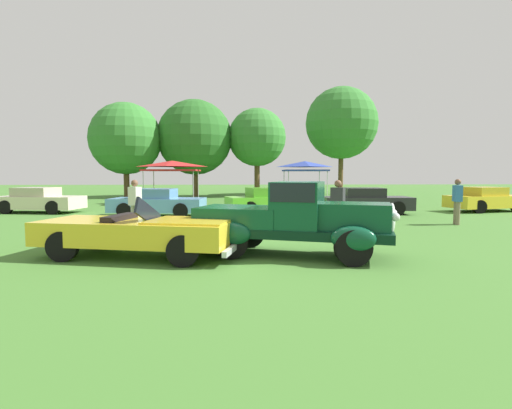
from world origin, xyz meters
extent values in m
plane|color=#42752D|center=(0.00, 0.00, 0.00)|extent=(120.00, 120.00, 0.00)
cube|color=black|center=(0.48, -0.33, 0.56)|extent=(4.64, 2.76, 0.20)
cube|color=#0F472D|center=(1.74, -0.74, 0.94)|extent=(1.89, 1.55, 0.60)
ellipsoid|color=silver|center=(2.53, -1.01, 0.92)|extent=(0.32, 0.54, 0.68)
cube|color=#0F472D|center=(0.60, -0.37, 1.18)|extent=(1.43, 1.64, 1.04)
cube|color=black|center=(0.60, -0.37, 1.48)|extent=(1.35, 1.64, 0.40)
cube|color=#0F472D|center=(-0.70, 0.06, 0.86)|extent=(2.27, 1.94, 0.48)
ellipsoid|color=#0F472D|center=(2.03, -0.08, 0.56)|extent=(0.99, 0.63, 0.52)
ellipsoid|color=#0F472D|center=(1.58, -1.45, 0.56)|extent=(0.99, 0.63, 0.52)
ellipsoid|color=#0F472D|center=(-0.47, 0.75, 0.56)|extent=(0.99, 0.63, 0.52)
ellipsoid|color=#0F472D|center=(-0.93, -0.62, 0.56)|extent=(0.99, 0.63, 0.52)
sphere|color=silver|center=(2.72, -0.61, 1.00)|extent=(0.18, 0.18, 0.18)
sphere|color=silver|center=(2.44, -1.44, 1.00)|extent=(0.18, 0.18, 0.18)
cylinder|color=black|center=(2.03, -0.08, 0.38)|extent=(0.76, 0.24, 0.76)
cylinder|color=black|center=(1.58, -1.45, 0.38)|extent=(0.76, 0.24, 0.76)
cylinder|color=black|center=(-0.47, 0.75, 0.38)|extent=(0.76, 0.24, 0.76)
cylinder|color=black|center=(-0.93, -0.62, 0.38)|extent=(0.76, 0.24, 0.76)
cube|color=yellow|center=(-3.06, -0.29, 0.57)|extent=(4.60, 2.64, 0.52)
cube|color=yellow|center=(-1.82, -0.57, 0.77)|extent=(2.03, 1.80, 0.20)
cube|color=black|center=(-2.79, -0.35, 0.99)|extent=(0.34, 1.23, 0.82)
cube|color=black|center=(-3.46, -0.20, 0.81)|extent=(0.54, 1.24, 0.28)
cube|color=silver|center=(-0.86, -0.79, 0.28)|extent=(0.46, 1.63, 0.12)
cylinder|color=black|center=(-1.54, 0.16, 0.33)|extent=(0.66, 0.20, 0.66)
cylinder|color=black|center=(-1.88, -1.35, 0.33)|extent=(0.66, 0.20, 0.66)
cylinder|color=black|center=(-4.19, 0.76, 0.33)|extent=(0.66, 0.20, 0.66)
cylinder|color=black|center=(-4.53, -0.75, 0.33)|extent=(0.66, 0.20, 0.66)
cube|color=beige|center=(-10.39, 10.36, 0.50)|extent=(4.16, 2.27, 0.60)
cube|color=#B3AB8E|center=(-10.54, 10.38, 1.00)|extent=(1.94, 1.70, 0.44)
cylinder|color=black|center=(-9.34, 9.41, 0.32)|extent=(0.64, 0.22, 0.64)
cylinder|color=black|center=(-11.67, 9.78, 0.32)|extent=(0.64, 0.22, 0.64)
cube|color=#669EDB|center=(-4.34, 8.49, 0.50)|extent=(4.24, 2.10, 0.60)
cube|color=#517EAF|center=(-4.50, 8.51, 1.00)|extent=(1.94, 1.63, 0.44)
cylinder|color=black|center=(-3.21, 7.59, 0.32)|extent=(0.64, 0.22, 0.64)
cylinder|color=black|center=(-5.64, 7.85, 0.32)|extent=(0.64, 0.22, 0.64)
cube|color=#60C62D|center=(0.82, 9.64, 0.50)|extent=(4.51, 2.71, 0.60)
cube|color=#4D9F24|center=(0.65, 9.60, 1.00)|extent=(2.16, 1.87, 0.44)
cylinder|color=black|center=(2.24, 9.22, 0.32)|extent=(0.64, 0.22, 0.64)
cylinder|color=black|center=(-0.21, 8.57, 0.32)|extent=(0.64, 0.22, 0.64)
cube|color=#28282D|center=(5.27, 9.13, 0.50)|extent=(4.10, 1.80, 0.60)
cube|color=black|center=(5.11, 9.14, 1.00)|extent=(1.83, 1.50, 0.44)
cylinder|color=black|center=(6.47, 8.33, 0.32)|extent=(0.64, 0.22, 0.64)
cylinder|color=black|center=(4.03, 8.40, 0.32)|extent=(0.64, 0.22, 0.64)
cube|color=yellow|center=(11.62, 10.03, 0.50)|extent=(4.10, 2.52, 0.60)
cube|color=gold|center=(11.48, 10.00, 1.00)|extent=(1.97, 1.80, 0.44)
cylinder|color=black|center=(10.69, 9.02, 0.32)|extent=(0.64, 0.22, 0.64)
cylinder|color=#7F7056|center=(7.31, 4.88, 0.43)|extent=(0.16, 0.16, 0.86)
cylinder|color=#7F7056|center=(7.34, 5.08, 0.43)|extent=(0.16, 0.16, 0.86)
cube|color=#336BB2|center=(7.33, 4.98, 1.16)|extent=(0.30, 0.43, 0.60)
sphere|color=brown|center=(7.33, 4.98, 1.58)|extent=(0.22, 0.22, 0.22)
cylinder|color=#283351|center=(2.39, 2.69, 0.43)|extent=(0.16, 0.16, 0.86)
cylinder|color=#283351|center=(2.22, 2.80, 0.43)|extent=(0.16, 0.16, 0.86)
cube|color=#2D2D33|center=(2.30, 2.75, 1.16)|extent=(0.47, 0.42, 0.60)
sphere|color=brown|center=(2.30, 2.75, 1.58)|extent=(0.22, 0.22, 0.22)
cylinder|color=#9E998E|center=(-4.03, 3.62, 0.43)|extent=(0.16, 0.16, 0.86)
cylinder|color=#9E998E|center=(-4.19, 3.74, 0.43)|extent=(0.16, 0.16, 0.86)
cube|color=silver|center=(-4.11, 3.68, 1.16)|extent=(0.46, 0.43, 0.60)
sphere|color=brown|center=(-4.11, 3.68, 1.58)|extent=(0.22, 0.22, 0.22)
cylinder|color=#B7B7BC|center=(-3.45, 17.63, 1.02)|extent=(0.05, 0.05, 2.05)
cylinder|color=#B7B7BC|center=(-3.45, 14.66, 1.02)|extent=(0.05, 0.05, 2.05)
cylinder|color=#B7B7BC|center=(-6.42, 17.63, 1.02)|extent=(0.05, 0.05, 2.05)
cylinder|color=#B7B7BC|center=(-6.42, 14.66, 1.02)|extent=(0.05, 0.05, 2.05)
cube|color=red|center=(-4.93, 16.14, 2.10)|extent=(3.30, 3.30, 0.10)
pyramid|color=red|center=(-4.93, 16.14, 2.52)|extent=(3.23, 3.23, 0.38)
cylinder|color=#B7B7BC|center=(4.84, 18.00, 1.02)|extent=(0.05, 0.05, 2.05)
cylinder|color=#B7B7BC|center=(4.84, 15.54, 1.02)|extent=(0.05, 0.05, 2.05)
cylinder|color=#B7B7BC|center=(2.38, 18.00, 1.02)|extent=(0.05, 0.05, 2.05)
cylinder|color=#B7B7BC|center=(2.38, 15.54, 1.02)|extent=(0.05, 0.05, 2.05)
cube|color=#2D429E|center=(3.61, 16.77, 2.10)|extent=(2.73, 2.73, 0.10)
pyramid|color=#2D429E|center=(3.61, 16.77, 2.52)|extent=(2.68, 2.68, 0.38)
cylinder|color=brown|center=(-9.60, 22.66, 1.55)|extent=(0.44, 0.44, 3.09)
sphere|color=#337A2D|center=(-9.60, 22.66, 4.64)|extent=(5.62, 5.62, 5.62)
cylinder|color=brown|center=(-4.32, 23.83, 1.59)|extent=(0.44, 0.44, 3.17)
sphere|color=#286623|center=(-4.32, 23.83, 4.86)|extent=(6.12, 6.12, 6.12)
cylinder|color=brown|center=(0.80, 23.89, 1.79)|extent=(0.44, 0.44, 3.57)
sphere|color=#337A2D|center=(0.80, 23.89, 4.89)|extent=(4.78, 4.78, 4.78)
cylinder|color=brown|center=(8.59, 26.81, 2.34)|extent=(0.44, 0.44, 4.68)
sphere|color=#337A2D|center=(8.59, 26.81, 6.46)|extent=(6.48, 6.48, 6.48)
camera|label=1|loc=(-0.75, -9.39, 1.88)|focal=28.04mm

